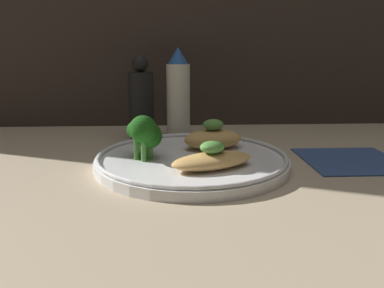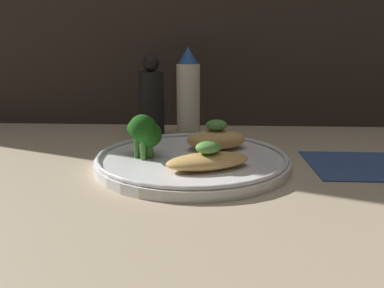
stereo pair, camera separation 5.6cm
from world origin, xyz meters
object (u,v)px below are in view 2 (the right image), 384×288
(plate, at_px, (192,160))
(broccoli_bunch, at_px, (144,131))
(sauce_bottle, at_px, (188,96))
(pepper_grinder, at_px, (152,101))

(plate, bearing_deg, broccoli_bunch, -176.47)
(plate, xyz_separation_m, sauce_bottle, (-0.02, 0.19, 0.07))
(plate, relative_size, broccoli_bunch, 4.16)
(plate, height_order, sauce_bottle, sauce_bottle)
(broccoli_bunch, xyz_separation_m, sauce_bottle, (0.05, 0.19, 0.03))
(plate, height_order, broccoli_bunch, broccoli_bunch)
(sauce_bottle, xyz_separation_m, pepper_grinder, (-0.07, 0.00, -0.01))
(broccoli_bunch, bearing_deg, sauce_bottle, 74.47)
(plate, bearing_deg, sauce_bottle, 95.37)
(plate, distance_m, pepper_grinder, 0.22)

